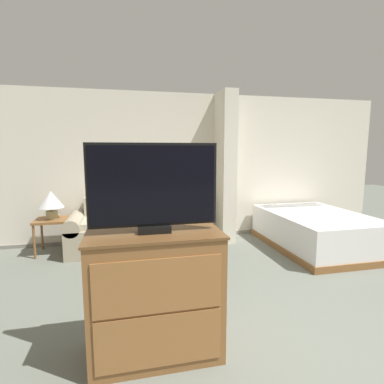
# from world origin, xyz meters

# --- Properties ---
(ground_plane) EXTENTS (20.00, 20.00, 0.00)m
(ground_plane) POSITION_xyz_m (0.00, 0.00, 0.00)
(ground_plane) COLOR slate
(wall_back) EXTENTS (7.02, 0.16, 2.60)m
(wall_back) POSITION_xyz_m (-0.00, 3.62, 1.29)
(wall_back) COLOR silver
(wall_back) RESTS_ON ground_plane
(wall_partition_pillar) EXTENTS (0.24, 0.59, 2.60)m
(wall_partition_pillar) POSITION_xyz_m (0.31, 3.27, 1.30)
(wall_partition_pillar) COLOR silver
(wall_partition_pillar) RESTS_ON ground_plane
(couch) EXTENTS (2.23, 0.84, 0.83)m
(couch) POSITION_xyz_m (-1.22, 3.13, 0.31)
(couch) COLOR tan
(couch) RESTS_ON ground_plane
(coffee_table) EXTENTS (0.71, 0.56, 0.44)m
(coffee_table) POSITION_xyz_m (-1.16, 2.02, 0.39)
(coffee_table) COLOR brown
(coffee_table) RESTS_ON ground_plane
(side_table) EXTENTS (0.50, 0.50, 0.55)m
(side_table) POSITION_xyz_m (-2.54, 3.18, 0.47)
(side_table) COLOR brown
(side_table) RESTS_ON ground_plane
(table_lamp) EXTENTS (0.38, 0.38, 0.44)m
(table_lamp) POSITION_xyz_m (-2.54, 3.18, 0.83)
(table_lamp) COLOR tan
(table_lamp) RESTS_ON side_table
(tv_dresser) EXTENTS (1.02, 0.54, 1.00)m
(tv_dresser) POSITION_xyz_m (-1.22, 0.47, 0.50)
(tv_dresser) COLOR brown
(tv_dresser) RESTS_ON ground_plane
(tv) EXTENTS (0.96, 0.16, 0.67)m
(tv) POSITION_xyz_m (-1.22, 0.47, 1.33)
(tv) COLOR black
(tv) RESTS_ON tv_dresser
(bed) EXTENTS (1.42, 2.00, 0.58)m
(bed) POSITION_xyz_m (1.65, 2.52, 0.29)
(bed) COLOR brown
(bed) RESTS_ON ground_plane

